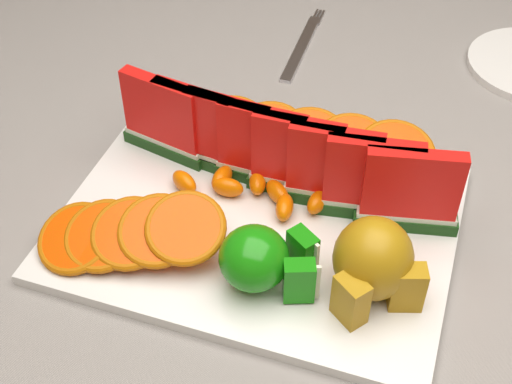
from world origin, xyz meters
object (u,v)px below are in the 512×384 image
at_px(pear_cluster, 374,263).
at_px(fork, 303,45).
at_px(platter, 258,222).
at_px(apple_cluster, 262,259).

distance_m(pear_cluster, fork, 0.45).
xyz_separation_m(platter, pear_cluster, (0.13, -0.05, 0.04)).
height_order(apple_cluster, fork, apple_cluster).
bearing_deg(platter, pear_cluster, -23.07).
distance_m(apple_cluster, pear_cluster, 0.10).
bearing_deg(apple_cluster, fork, 100.85).
xyz_separation_m(pear_cluster, fork, (-0.18, 0.41, -0.05)).
xyz_separation_m(platter, fork, (-0.05, 0.35, -0.00)).
distance_m(apple_cluster, fork, 0.44).
height_order(platter, fork, platter).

